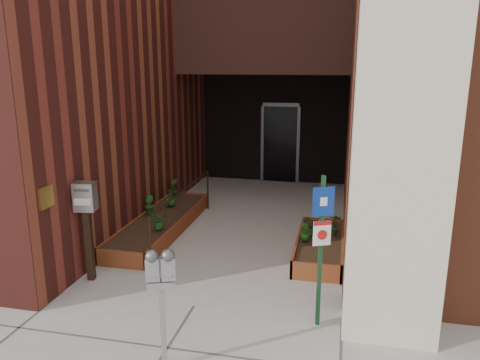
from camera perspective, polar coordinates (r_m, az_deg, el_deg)
The scene contains 14 objects.
ground at distance 6.72m, azimuth -5.68°, elevation -15.06°, with size 80.00×80.00×0.00m, color #9E9991.
planter_left at distance 9.48m, azimuth -9.58°, elevation -5.38°, with size 0.90×3.60×0.30m.
planter_right at distance 8.37m, azimuth 9.71°, elevation -8.07°, with size 0.80×2.20×0.30m.
handrail at distance 9.07m, azimuth -6.92°, elevation -2.10°, with size 0.04×3.34×0.90m.
parking_meter at distance 5.07m, azimuth -9.62°, elevation -11.66°, with size 0.32×0.20×1.39m.
sign_post at distance 5.83m, azimuth 9.90°, elevation -6.75°, with size 0.25×0.12×1.97m.
payment_dropbox at distance 7.37m, azimuth -18.24°, elevation -3.55°, with size 0.34×0.28×1.55m.
shrub_left_a at distance 8.73m, azimuth -9.88°, elevation -4.81°, with size 0.30×0.30×0.33m, color #205B1A.
shrub_left_b at distance 9.60m, azimuth -11.03°, elevation -2.97°, with size 0.20×0.20×0.37m, color #1B601E.
shrub_left_c at distance 10.05m, azimuth -8.45°, elevation -2.06°, with size 0.21×0.21×0.38m, color #1B611C.
shrub_left_d at distance 10.76m, azimuth -7.99°, elevation -0.86°, with size 0.22×0.22×0.41m, color #164F18.
shrub_right_a at distance 8.14m, azimuth 7.98°, elevation -6.24°, with size 0.17×0.17×0.30m, color #1C631C.
shrub_right_b at distance 8.51m, azimuth 11.59°, elevation -5.26°, with size 0.19×0.19×0.37m, color #164F1A.
shrub_right_c at distance 8.42m, azimuth 8.86°, elevation -5.60°, with size 0.27×0.27×0.30m, color #184E16.
Camera 1 is at (1.89, -5.55, 3.27)m, focal length 35.00 mm.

